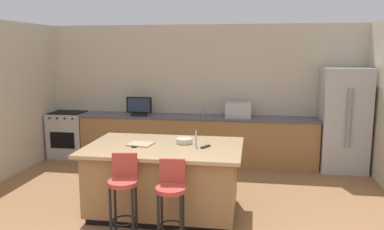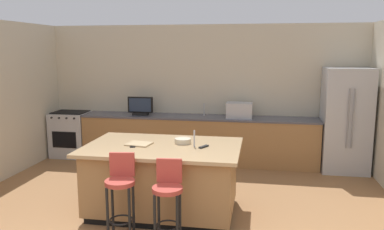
# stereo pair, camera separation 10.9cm
# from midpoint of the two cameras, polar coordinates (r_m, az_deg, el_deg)

# --- Properties ---
(wall_back) EXTENTS (6.71, 0.12, 2.66)m
(wall_back) POSITION_cam_midpoint_polar(r_m,az_deg,el_deg) (7.77, 2.04, 3.32)
(wall_back) COLOR beige
(wall_back) RESTS_ON ground_plane
(counter_back) EXTENTS (4.55, 0.62, 0.91)m
(counter_back) POSITION_cam_midpoint_polar(r_m,az_deg,el_deg) (7.55, 1.30, -3.60)
(counter_back) COLOR #9E7042
(counter_back) RESTS_ON ground_plane
(kitchen_island) EXTENTS (2.04, 1.32, 0.93)m
(kitchen_island) POSITION_cam_midpoint_polar(r_m,az_deg,el_deg) (5.28, -3.67, -9.27)
(kitchen_island) COLOR black
(kitchen_island) RESTS_ON ground_plane
(refrigerator) EXTENTS (0.80, 0.76, 1.86)m
(refrigerator) POSITION_cam_midpoint_polar(r_m,az_deg,el_deg) (7.49, 22.00, -0.70)
(refrigerator) COLOR #B7BABF
(refrigerator) RESTS_ON ground_plane
(range_oven) EXTENTS (0.72, 0.63, 0.93)m
(range_oven) POSITION_cam_midpoint_polar(r_m,az_deg,el_deg) (8.35, -16.96, -2.69)
(range_oven) COLOR #B7BABF
(range_oven) RESTS_ON ground_plane
(microwave) EXTENTS (0.48, 0.36, 0.28)m
(microwave) POSITION_cam_midpoint_polar(r_m,az_deg,el_deg) (7.36, 7.40, 0.71)
(microwave) COLOR #B7BABF
(microwave) RESTS_ON counter_back
(tv_monitor) EXTENTS (0.50, 0.16, 0.36)m
(tv_monitor) POSITION_cam_midpoint_polar(r_m,az_deg,el_deg) (7.63, -7.18, 1.21)
(tv_monitor) COLOR black
(tv_monitor) RESTS_ON counter_back
(sink_faucet_back) EXTENTS (0.02, 0.02, 0.24)m
(sink_faucet_back) POSITION_cam_midpoint_polar(r_m,az_deg,el_deg) (7.52, 2.20, 0.80)
(sink_faucet_back) COLOR #B2B2B7
(sink_faucet_back) RESTS_ON counter_back
(sink_faucet_island) EXTENTS (0.02, 0.02, 0.22)m
(sink_faucet_island) POSITION_cam_midpoint_polar(r_m,az_deg,el_deg) (5.04, 0.96, -3.49)
(sink_faucet_island) COLOR #B2B2B7
(sink_faucet_island) RESTS_ON kitchen_island
(bar_stool_left) EXTENTS (0.34, 0.36, 1.01)m
(bar_stool_left) POSITION_cam_midpoint_polar(r_m,az_deg,el_deg) (4.55, -9.74, -10.71)
(bar_stool_left) COLOR #B23D33
(bar_stool_left) RESTS_ON ground_plane
(bar_stool_right) EXTENTS (0.34, 0.35, 0.97)m
(bar_stool_right) POSITION_cam_midpoint_polar(r_m,az_deg,el_deg) (4.40, -2.83, -11.71)
(bar_stool_right) COLOR #B23D33
(bar_stool_right) RESTS_ON ground_plane
(fruit_bowl) EXTENTS (0.22, 0.22, 0.07)m
(fruit_bowl) POSITION_cam_midpoint_polar(r_m,az_deg,el_deg) (5.25, -0.76, -3.82)
(fruit_bowl) COLOR beige
(fruit_bowl) RESTS_ON kitchen_island
(cell_phone) EXTENTS (0.11, 0.16, 0.01)m
(cell_phone) POSITION_cam_midpoint_polar(r_m,az_deg,el_deg) (5.14, -8.11, -4.54)
(cell_phone) COLOR black
(cell_phone) RESTS_ON kitchen_island
(tv_remote) EXTENTS (0.12, 0.17, 0.02)m
(tv_remote) POSITION_cam_midpoint_polar(r_m,az_deg,el_deg) (5.04, 2.36, -4.67)
(tv_remote) COLOR black
(tv_remote) RESTS_ON kitchen_island
(cutting_board) EXTENTS (0.35, 0.31, 0.02)m
(cutting_board) POSITION_cam_midpoint_polar(r_m,az_deg,el_deg) (5.23, -7.18, -4.22)
(cutting_board) COLOR tan
(cutting_board) RESTS_ON kitchen_island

